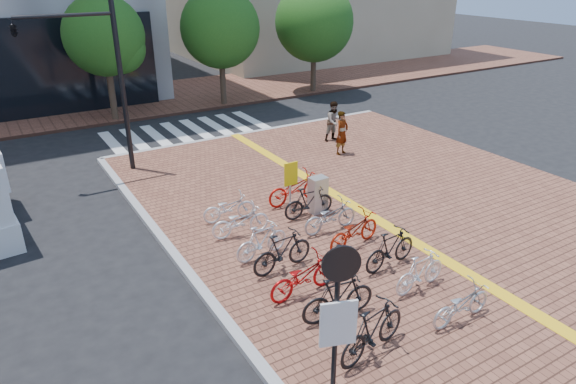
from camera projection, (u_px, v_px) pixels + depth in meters
ground at (368, 273)px, 13.24m from camera, size 120.00×120.00×0.00m
kerb_north at (254, 133)px, 24.00m from camera, size 14.00×0.25×0.15m
far_sidewalk at (135, 101)px, 29.61m from camera, size 70.00×8.00×0.15m
crosswalk at (188, 131)px, 24.41m from camera, size 7.50×4.00×0.01m
street_trees at (238, 29)px, 27.58m from camera, size 16.20×4.60×6.35m
bike_0 at (373, 330)px, 10.09m from camera, size 1.97×0.92×1.14m
bike_1 at (338, 297)px, 11.14m from camera, size 1.81×0.68×1.07m
bike_2 at (303, 276)px, 11.99m from camera, size 1.89×0.77×0.97m
bike_3 at (282, 251)px, 12.93m from camera, size 1.81×0.66×1.07m
bike_4 at (262, 241)px, 13.51m from camera, size 1.67×0.67×0.98m
bike_5 at (240, 221)px, 14.63m from camera, size 1.77×0.76×0.91m
bike_6 at (229, 208)px, 15.50m from camera, size 1.67×0.77×0.85m
bike_7 at (461, 304)px, 11.09m from camera, size 1.66×0.58×0.87m
bike_8 at (420, 272)px, 12.17m from camera, size 1.63×0.57×0.96m
bike_9 at (390, 249)px, 13.06m from camera, size 1.79×0.68×1.05m
bike_10 at (354, 230)px, 14.04m from camera, size 1.94×0.95×0.97m
bike_11 at (330, 216)px, 14.87m from camera, size 1.78×0.63×0.93m
bike_12 at (309, 202)px, 15.68m from camera, size 1.71×0.59×1.01m
bike_13 at (295, 188)px, 16.60m from camera, size 2.01×0.74×1.04m
pedestrian_a at (342, 133)px, 20.79m from camera, size 0.74×0.59×1.78m
pedestrian_b at (334, 121)px, 22.38m from camera, size 0.85×0.67×1.75m
utility_box at (318, 195)px, 15.97m from camera, size 0.55×0.41×1.17m
yellow_sign at (291, 178)px, 15.62m from camera, size 0.46×0.10×1.70m
notice_sign at (338, 314)px, 8.08m from camera, size 0.60×0.25×3.37m
traffic_light_pole at (75, 58)px, 17.24m from camera, size 3.33×1.28×6.20m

